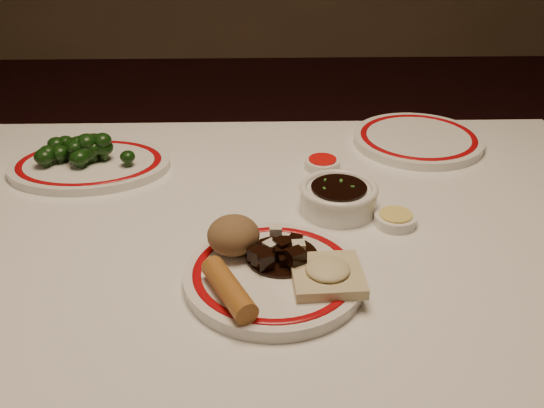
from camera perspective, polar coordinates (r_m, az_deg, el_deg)
The scene contains 12 objects.
dining_table at distance 0.95m, azimuth -0.54°, elevation -7.78°, with size 1.20×0.90×0.75m.
main_plate at distance 0.80m, azimuth 0.21°, elevation -6.74°, with size 0.28×0.28×0.02m.
rice_mound at distance 0.82m, azimuth -3.65°, elevation -2.95°, with size 0.07×0.07×0.05m, color brown.
spring_roll at distance 0.74m, azimuth -4.09°, elevation -7.96°, with size 0.03×0.03×0.11m, color #AE6C2A.
fried_wonton at distance 0.78m, azimuth 5.24°, elevation -6.53°, with size 0.09×0.09×0.03m.
stirfry_heap at distance 0.81m, azimuth 0.82°, elevation -4.60°, with size 0.10×0.10×0.03m.
broccoli_plate at distance 1.14m, azimuth -16.79°, elevation 3.55°, with size 0.30×0.26×0.02m.
broccoli_pile at distance 1.13m, azimuth -17.33°, elevation 5.04°, with size 0.18×0.09×0.05m.
soy_bowl at distance 0.96m, azimuth 6.26°, elevation 0.50°, with size 0.12×0.12×0.04m.
sweet_sour_dish at distance 1.10m, azimuth 4.76°, elevation 3.82°, with size 0.06×0.06×0.02m.
mustard_dish at distance 0.94m, azimuth 11.52°, elevation -1.42°, with size 0.06×0.06×0.02m.
far_plate at distance 1.22m, azimuth 13.58°, elevation 5.95°, with size 0.26×0.26×0.02m.
Camera 1 is at (-0.01, -0.75, 1.24)m, focal length 40.00 mm.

